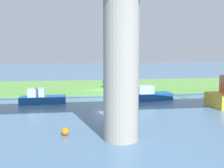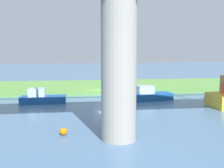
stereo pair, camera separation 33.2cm
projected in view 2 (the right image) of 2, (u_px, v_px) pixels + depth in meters
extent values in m
plane|color=#4C7093|center=(104.00, 95.00, 31.82)|extent=(160.00, 160.00, 0.00)
cube|color=#5B9342|center=(100.00, 86.00, 37.69)|extent=(80.00, 12.00, 0.50)
cylinder|color=#9E998E|center=(119.00, 62.00, 15.37)|extent=(2.13, 2.13, 9.54)
cylinder|color=#2D334C|center=(105.00, 85.00, 34.75)|extent=(0.29, 0.29, 0.55)
cylinder|color=blue|center=(105.00, 81.00, 34.68)|extent=(0.49, 0.49, 0.60)
sphere|color=tan|center=(105.00, 78.00, 34.62)|extent=(0.24, 0.24, 0.24)
cylinder|color=brown|center=(115.00, 86.00, 32.63)|extent=(0.20, 0.20, 0.96)
cube|color=#195199|center=(43.00, 99.00, 27.00)|extent=(4.63, 1.65, 0.72)
cube|color=silver|center=(37.00, 92.00, 26.82)|extent=(1.67, 1.32, 0.82)
cube|color=#195199|center=(150.00, 97.00, 28.60)|extent=(5.09, 2.47, 0.76)
cube|color=silver|center=(145.00, 90.00, 28.31)|extent=(1.95, 1.64, 0.87)
sphere|color=orange|center=(63.00, 131.00, 16.74)|extent=(0.50, 0.50, 0.50)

